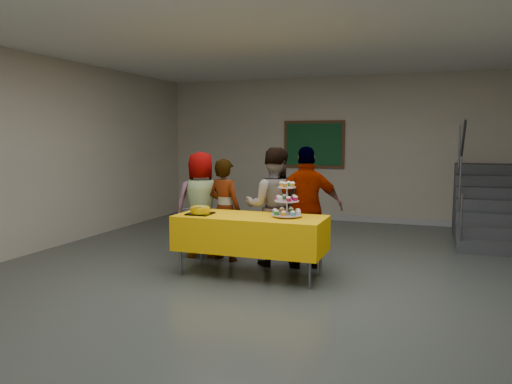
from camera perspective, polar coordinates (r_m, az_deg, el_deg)
room_shell at (r=5.70m, az=2.37°, el=10.08°), size 10.00×10.04×3.02m
bake_table at (r=6.30m, az=-0.62°, el=-4.65°), size 1.88×0.78×0.77m
cupcake_stand at (r=6.15m, az=3.55°, el=-1.30°), size 0.38×0.38×0.44m
bear_cake at (r=6.41m, az=-6.40°, el=-2.04°), size 0.32×0.36×0.12m
schoolchild_a at (r=7.37m, az=-6.28°, el=-1.38°), size 0.89×0.76×1.55m
schoolchild_b at (r=7.10m, az=-3.61°, el=-2.04°), size 0.60×0.47×1.45m
schoolchild_c at (r=6.82m, az=2.00°, el=-1.68°), size 0.90×0.77×1.61m
schoolchild_d at (r=6.70m, az=5.86°, el=-1.79°), size 1.03×0.70×1.63m
staircase at (r=9.66m, az=25.57°, el=-1.85°), size 1.30×2.40×2.04m
noticeboard at (r=10.65m, az=6.62°, el=5.43°), size 1.30×0.05×1.00m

